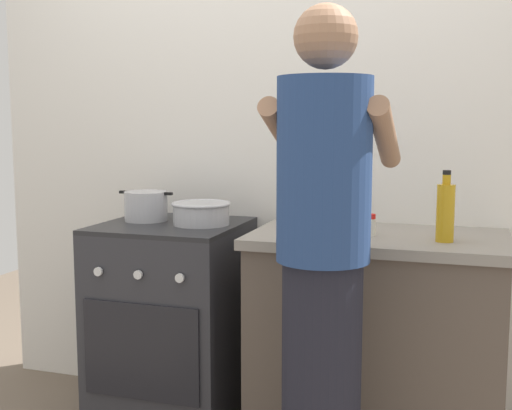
% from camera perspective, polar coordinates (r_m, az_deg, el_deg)
% --- Properties ---
extents(back_wall, '(3.20, 0.10, 2.50)m').
position_cam_1_polar(back_wall, '(2.99, 5.00, 5.53)').
color(back_wall, silver).
rests_on(back_wall, ground).
extents(countertop, '(1.00, 0.60, 0.90)m').
position_cam_1_polar(countertop, '(2.73, 10.46, -11.82)').
color(countertop, brown).
rests_on(countertop, ground).
extents(stove_range, '(0.60, 0.62, 0.90)m').
position_cam_1_polar(stove_range, '(2.97, -7.32, -10.22)').
color(stove_range, '#2D2D33').
rests_on(stove_range, ground).
extents(pot, '(0.26, 0.19, 0.13)m').
position_cam_1_polar(pot, '(2.95, -9.62, -0.09)').
color(pot, '#B2B2B7').
rests_on(pot, stove_range).
extents(mixing_bowl, '(0.26, 0.26, 0.10)m').
position_cam_1_polar(mixing_bowl, '(2.81, -4.82, -0.65)').
color(mixing_bowl, '#B7B7BC').
rests_on(mixing_bowl, stove_range).
extents(utensil_crock, '(0.10, 0.10, 0.31)m').
position_cam_1_polar(utensil_crock, '(2.83, 6.78, 0.19)').
color(utensil_crock, silver).
rests_on(utensil_crock, countertop).
extents(spice_bottle, '(0.04, 0.04, 0.09)m').
position_cam_1_polar(spice_bottle, '(2.57, 9.99, -1.76)').
color(spice_bottle, silver).
rests_on(spice_bottle, countertop).
extents(oil_bottle, '(0.07, 0.07, 0.26)m').
position_cam_1_polar(oil_bottle, '(2.49, 16.27, -0.55)').
color(oil_bottle, gold).
rests_on(oil_bottle, countertop).
extents(person, '(0.41, 0.50, 1.70)m').
position_cam_1_polar(person, '(2.11, 5.89, -5.89)').
color(person, black).
rests_on(person, ground).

